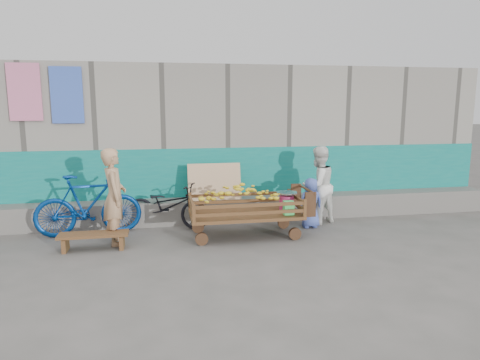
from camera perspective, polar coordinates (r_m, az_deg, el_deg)
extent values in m
plane|color=#53524D|center=(6.11, -3.54, -11.39)|extent=(80.00, 80.00, 0.00)
cube|color=gray|center=(9.80, -6.58, 5.65)|extent=(12.00, 3.00, 3.00)
cube|color=#0A7873|center=(8.41, -5.74, -0.54)|extent=(12.00, 0.03, 1.40)
cube|color=slate|center=(8.28, -5.55, -4.07)|extent=(12.00, 0.50, 0.45)
cube|color=tan|center=(8.06, -3.41, -0.24)|extent=(1.00, 0.19, 0.68)
cube|color=pink|center=(8.54, -26.79, 10.43)|extent=(0.55, 0.03, 1.00)
cube|color=#3F5FC9|center=(8.38, -22.09, 10.45)|extent=(0.55, 0.03, 1.00)
cube|color=brown|center=(7.31, 0.70, -4.58)|extent=(1.87, 0.94, 0.05)
cylinder|color=#382214|center=(6.95, -5.13, -7.84)|extent=(0.21, 0.06, 0.21)
cube|color=brown|center=(6.72, -6.18, -4.40)|extent=(0.05, 0.05, 0.29)
cylinder|color=#382214|center=(7.61, -5.63, -6.28)|extent=(0.21, 0.06, 0.21)
cube|color=brown|center=(7.57, -6.69, -2.79)|extent=(0.05, 0.05, 0.29)
cylinder|color=#382214|center=(7.25, 7.34, -7.12)|extent=(0.21, 0.06, 0.21)
cube|color=brown|center=(7.09, 8.62, -3.72)|extent=(0.05, 0.05, 0.29)
cylinder|color=#382214|center=(7.88, 5.81, -5.69)|extent=(0.21, 0.06, 0.21)
cube|color=brown|center=(7.90, 6.55, -2.26)|extent=(0.05, 0.05, 0.29)
cube|color=brown|center=(6.86, 1.42, -4.42)|extent=(1.81, 0.04, 0.05)
cube|color=brown|center=(6.83, 1.42, -3.41)|extent=(1.81, 0.04, 0.05)
cube|color=brown|center=(7.69, 0.07, -2.84)|extent=(1.81, 0.04, 0.05)
cube|color=brown|center=(7.67, 0.07, -1.93)|extent=(1.81, 0.04, 0.05)
cube|color=brown|center=(7.16, -6.44, -3.87)|extent=(0.04, 0.87, 0.05)
cube|color=brown|center=(7.13, -6.46, -2.90)|extent=(0.04, 0.87, 0.05)
cube|color=brown|center=(7.50, 7.52, -3.26)|extent=(0.04, 0.87, 0.05)
cube|color=brown|center=(7.47, 7.54, -2.33)|extent=(0.04, 0.87, 0.05)
cylinder|color=#382214|center=(7.50, 8.93, -1.25)|extent=(0.04, 0.83, 0.04)
cube|color=#382214|center=(7.87, 7.46, -2.01)|extent=(0.19, 0.04, 0.42)
cube|color=#382214|center=(7.16, 9.36, -3.25)|extent=(0.19, 0.04, 0.42)
ellipsoid|color=yellow|center=(7.23, -0.11, -2.66)|extent=(1.35, 0.73, 0.46)
cylinder|color=#C82C6F|center=(7.44, 6.23, -3.09)|extent=(0.25, 0.25, 0.27)
cylinder|color=silver|center=(7.41, 6.25, -1.99)|extent=(0.03, 0.03, 0.06)
cylinder|color=silver|center=(7.40, 6.25, -1.68)|extent=(0.35, 0.35, 0.02)
cube|color=#41EA67|center=(7.16, 6.49, -3.71)|extent=(0.17, 0.12, 0.23)
cube|color=brown|center=(7.06, -18.95, -6.89)|extent=(1.06, 0.32, 0.04)
cube|color=brown|center=(7.18, -22.26, -7.97)|extent=(0.06, 0.30, 0.21)
cube|color=brown|center=(7.05, -15.46, -7.90)|extent=(0.06, 0.30, 0.21)
imported|color=tan|center=(7.14, -16.41, -2.12)|extent=(0.44, 0.61, 1.56)
imported|color=white|center=(8.16, 10.36, -0.71)|extent=(0.88, 0.80, 1.47)
imported|color=#495EB7|center=(7.94, 9.40, -3.02)|extent=(0.46, 0.31, 0.92)
imported|color=black|center=(7.91, -9.59, -3.42)|extent=(1.66, 1.11, 0.82)
imported|color=navy|center=(7.79, -19.56, -3.16)|extent=(1.82, 0.73, 1.06)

